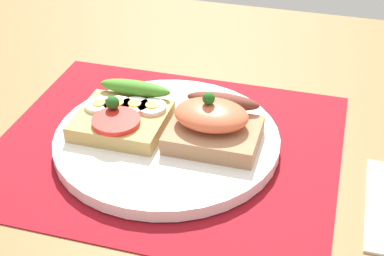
% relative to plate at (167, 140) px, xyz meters
% --- Properties ---
extents(ground_plane, '(1.20, 0.90, 0.03)m').
position_rel_plate_xyz_m(ground_plane, '(0.00, 0.00, -0.03)').
color(ground_plane, brown).
extents(placemat, '(0.39, 0.34, 0.00)m').
position_rel_plate_xyz_m(placemat, '(0.00, 0.00, -0.01)').
color(placemat, maroon).
rests_on(placemat, ground_plane).
extents(plate, '(0.26, 0.26, 0.01)m').
position_rel_plate_xyz_m(plate, '(0.00, 0.00, 0.00)').
color(plate, white).
rests_on(plate, placemat).
extents(sandwich_egg_tomato, '(0.10, 0.11, 0.04)m').
position_rel_plate_xyz_m(sandwich_egg_tomato, '(-0.06, 0.00, 0.02)').
color(sandwich_egg_tomato, tan).
rests_on(sandwich_egg_tomato, plate).
extents(sandwich_salmon, '(0.10, 0.09, 0.06)m').
position_rel_plate_xyz_m(sandwich_salmon, '(0.05, 0.01, 0.03)').
color(sandwich_salmon, '#AB7A56').
rests_on(sandwich_salmon, plate).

